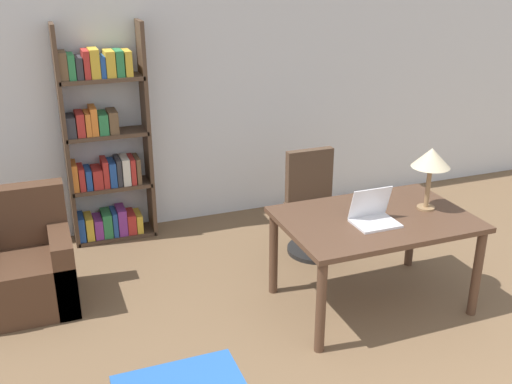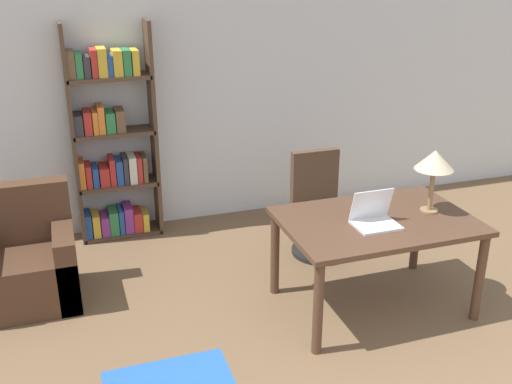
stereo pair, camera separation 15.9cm
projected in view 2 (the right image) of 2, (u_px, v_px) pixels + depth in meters
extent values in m
cube|color=silver|center=(225.00, 87.00, 5.91)|extent=(8.00, 0.06, 2.70)
cube|color=#4C3323|center=(377.00, 221.00, 4.44)|extent=(1.42, 0.96, 0.04)
cylinder|color=#4C3323|center=(318.00, 309.00, 4.02)|extent=(0.07, 0.07, 0.70)
cylinder|color=#4C3323|center=(480.00, 278.00, 4.40)|extent=(0.07, 0.07, 0.70)
cylinder|color=#4C3323|center=(275.00, 254.00, 4.76)|extent=(0.07, 0.07, 0.70)
cylinder|color=#4C3323|center=(416.00, 231.00, 5.14)|extent=(0.07, 0.07, 0.70)
cube|color=silver|center=(376.00, 225.00, 4.31)|extent=(0.32, 0.25, 0.02)
cube|color=silver|center=(371.00, 204.00, 4.34)|extent=(0.32, 0.08, 0.24)
cube|color=navy|center=(371.00, 204.00, 4.34)|extent=(0.29, 0.06, 0.21)
cylinder|color=olive|center=(429.00, 210.00, 4.56)|extent=(0.14, 0.14, 0.01)
cylinder|color=olive|center=(431.00, 190.00, 4.50)|extent=(0.04, 0.04, 0.32)
cone|color=#C6B793|center=(435.00, 160.00, 4.42)|extent=(0.29, 0.29, 0.15)
cylinder|color=black|center=(321.00, 250.00, 5.52)|extent=(0.53, 0.53, 0.04)
cylinder|color=#262626|center=(321.00, 234.00, 5.46)|extent=(0.06, 0.06, 0.30)
cube|color=#4C3828|center=(322.00, 214.00, 5.39)|extent=(0.47, 0.47, 0.10)
cube|color=#4C3828|center=(315.00, 176.00, 5.45)|extent=(0.45, 0.08, 0.49)
cube|color=#472D1E|center=(27.00, 278.00, 4.67)|extent=(0.78, 0.67, 0.43)
cube|color=#472D1E|center=(19.00, 212.00, 4.73)|extent=(0.78, 0.16, 0.48)
cube|color=#472D1E|center=(67.00, 262.00, 4.73)|extent=(0.16, 0.67, 0.60)
cube|color=#4C3828|center=(73.00, 138.00, 5.42)|extent=(0.04, 0.28, 2.03)
cube|color=#4C3828|center=(154.00, 131.00, 5.64)|extent=(0.04, 0.28, 2.03)
cube|color=#4C3828|center=(123.00, 232.00, 5.90)|extent=(0.73, 0.28, 0.04)
cube|color=#234C99|center=(88.00, 224.00, 5.75)|extent=(0.06, 0.24, 0.23)
cube|color=gold|center=(96.00, 223.00, 5.78)|extent=(0.07, 0.24, 0.22)
cube|color=#7F338C|center=(105.00, 224.00, 5.81)|extent=(0.08, 0.24, 0.19)
cube|color=#2D7F47|center=(113.00, 220.00, 5.82)|extent=(0.08, 0.24, 0.24)
cube|color=#234C99|center=(121.00, 219.00, 5.84)|extent=(0.04, 0.24, 0.24)
cube|color=#7F338C|center=(128.00, 217.00, 5.86)|extent=(0.08, 0.24, 0.26)
cube|color=#B72D28|center=(137.00, 219.00, 5.90)|extent=(0.08, 0.24, 0.20)
cube|color=gold|center=(145.00, 219.00, 5.92)|extent=(0.06, 0.24, 0.18)
cube|color=#4C3828|center=(119.00, 184.00, 5.71)|extent=(0.73, 0.28, 0.04)
cube|color=orange|center=(82.00, 173.00, 5.56)|extent=(0.05, 0.24, 0.25)
cube|color=#B72D28|center=(88.00, 175.00, 5.59)|extent=(0.05, 0.24, 0.21)
cube|color=#234C99|center=(95.00, 175.00, 5.61)|extent=(0.05, 0.24, 0.19)
cube|color=#B72D28|center=(104.00, 175.00, 5.63)|extent=(0.09, 0.24, 0.18)
cube|color=#B72D28|center=(112.00, 170.00, 5.64)|extent=(0.05, 0.24, 0.25)
cube|color=#234C99|center=(119.00, 170.00, 5.66)|extent=(0.06, 0.24, 0.23)
cube|color=#333338|center=(125.00, 169.00, 5.68)|extent=(0.04, 0.24, 0.26)
cube|color=silver|center=(132.00, 168.00, 5.70)|extent=(0.07, 0.24, 0.26)
cube|color=#B72D28|center=(139.00, 168.00, 5.72)|extent=(0.05, 0.24, 0.25)
cube|color=brown|center=(144.00, 167.00, 5.73)|extent=(0.04, 0.24, 0.25)
cube|color=#4C3828|center=(114.00, 132.00, 5.52)|extent=(0.73, 0.28, 0.04)
cube|color=#333338|center=(78.00, 124.00, 5.39)|extent=(0.08, 0.24, 0.18)
cube|color=#B72D28|center=(87.00, 122.00, 5.41)|extent=(0.07, 0.24, 0.21)
cube|color=orange|center=(95.00, 121.00, 5.43)|extent=(0.05, 0.24, 0.21)
cube|color=orange|center=(101.00, 118.00, 5.44)|extent=(0.06, 0.24, 0.25)
cube|color=#2D7F47|center=(110.00, 121.00, 5.47)|extent=(0.08, 0.24, 0.19)
cube|color=brown|center=(120.00, 119.00, 5.50)|extent=(0.08, 0.24, 0.20)
cube|color=#4C3828|center=(109.00, 78.00, 5.33)|extent=(0.73, 0.28, 0.04)
cube|color=brown|center=(70.00, 64.00, 5.19)|extent=(0.07, 0.24, 0.24)
cube|color=#2D7F47|center=(79.00, 65.00, 5.21)|extent=(0.06, 0.24, 0.21)
cube|color=#333338|center=(86.00, 66.00, 5.24)|extent=(0.06, 0.24, 0.19)
cube|color=#B72D28|center=(93.00, 63.00, 5.25)|extent=(0.05, 0.24, 0.24)
cube|color=gold|center=(102.00, 62.00, 5.27)|extent=(0.08, 0.24, 0.25)
cube|color=#234C99|center=(109.00, 65.00, 5.30)|extent=(0.04, 0.24, 0.19)
cube|color=gold|center=(117.00, 62.00, 5.31)|extent=(0.08, 0.24, 0.23)
cube|color=#2D7F47|center=(126.00, 62.00, 5.33)|extent=(0.07, 0.24, 0.23)
cube|color=gold|center=(134.00, 62.00, 5.36)|extent=(0.06, 0.24, 0.22)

